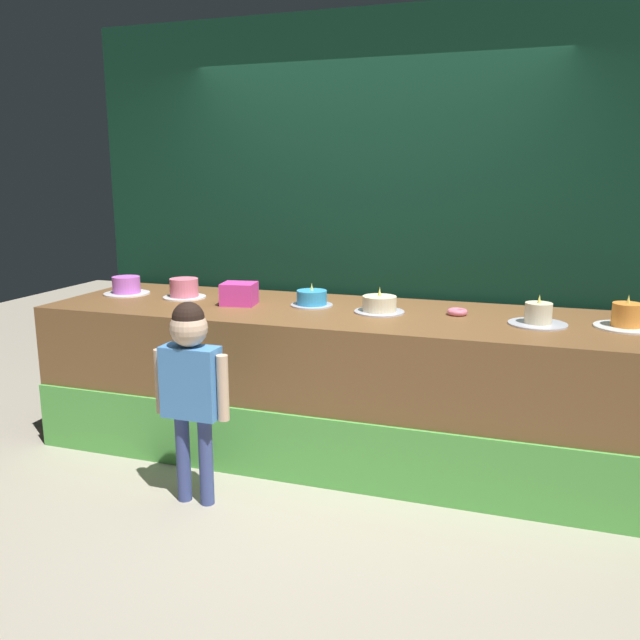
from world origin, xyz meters
name	(u,v)px	position (x,y,z in m)	size (l,w,h in m)	color
ground_plane	(316,486)	(0.00, 0.00, 0.00)	(12.00, 12.00, 0.00)	#ADA38E
stage_platform	(342,382)	(0.00, 0.52, 0.46)	(3.78, 1.07, 0.93)	brown
curtain_backdrop	(369,226)	(0.00, 1.15, 1.41)	(4.10, 0.08, 2.81)	black
child_figure	(191,376)	(-0.56, -0.38, 0.72)	(0.43, 0.20, 1.11)	#3F4C8C
pink_box	(239,294)	(-0.69, 0.50, 1.00)	(0.21, 0.19, 0.14)	#E63CA4
donut	(457,312)	(0.69, 0.61, 0.95)	(0.12, 0.12, 0.04)	pink
cake_far_left	(126,286)	(-1.61, 0.59, 0.98)	(0.32, 0.32, 0.12)	white
cake_left	(184,289)	(-1.15, 0.59, 0.99)	(0.29, 0.29, 0.13)	white
cake_center_left	(312,299)	(-0.23, 0.60, 0.97)	(0.27, 0.27, 0.15)	silver
cake_center_right	(379,305)	(0.23, 0.54, 0.97)	(0.31, 0.31, 0.16)	silver
cake_right	(538,316)	(1.15, 0.49, 0.98)	(0.32, 0.32, 0.17)	silver
cake_far_right	(627,318)	(1.61, 0.56, 0.98)	(0.33, 0.33, 0.19)	white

